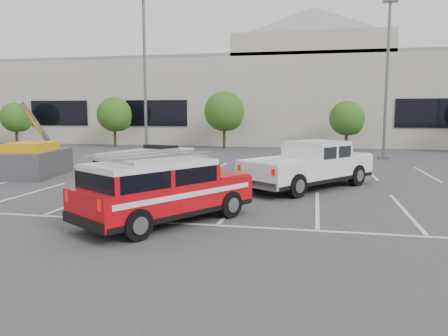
{
  "coord_description": "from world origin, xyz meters",
  "views": [
    {
      "loc": [
        2.58,
        -14.25,
        3.1
      ],
      "look_at": [
        -0.69,
        1.35,
        1.05
      ],
      "focal_mm": 35.0,
      "sensor_mm": 36.0,
      "label": 1
    }
  ],
  "objects_px": {
    "tree_mid_left": "(225,113)",
    "tree_mid_right": "(348,120)",
    "ladder_suv": "(163,195)",
    "utility_rig": "(29,161)",
    "white_pickup": "(310,170)",
    "tree_left": "(116,116)",
    "light_pole_left": "(145,79)",
    "light_pole_mid": "(387,79)",
    "convention_building": "(293,96)",
    "fire_chief_suv": "(154,175)",
    "tree_far_left": "(17,118)"
  },
  "relations": [
    {
      "from": "tree_mid_right",
      "to": "white_pickup",
      "type": "height_order",
      "value": "tree_mid_right"
    },
    {
      "from": "tree_left",
      "to": "white_pickup",
      "type": "height_order",
      "value": "tree_left"
    },
    {
      "from": "light_pole_left",
      "to": "utility_rig",
      "type": "distance_m",
      "value": 9.33
    },
    {
      "from": "light_pole_left",
      "to": "utility_rig",
      "type": "height_order",
      "value": "light_pole_left"
    },
    {
      "from": "fire_chief_suv",
      "to": "ladder_suv",
      "type": "relative_size",
      "value": 1.04
    },
    {
      "from": "tree_left",
      "to": "fire_chief_suv",
      "type": "height_order",
      "value": "tree_left"
    },
    {
      "from": "tree_left",
      "to": "light_pole_left",
      "type": "height_order",
      "value": "light_pole_left"
    },
    {
      "from": "fire_chief_suv",
      "to": "tree_mid_right",
      "type": "bearing_deg",
      "value": 82.82
    },
    {
      "from": "convention_building",
      "to": "tree_mid_right",
      "type": "height_order",
      "value": "convention_building"
    },
    {
      "from": "convention_building",
      "to": "light_pole_mid",
      "type": "height_order",
      "value": "convention_building"
    },
    {
      "from": "tree_left",
      "to": "light_pole_mid",
      "type": "distance_m",
      "value": 22.86
    },
    {
      "from": "light_pole_left",
      "to": "light_pole_mid",
      "type": "distance_m",
      "value": 15.52
    },
    {
      "from": "utility_rig",
      "to": "light_pole_mid",
      "type": "bearing_deg",
      "value": 22.47
    },
    {
      "from": "fire_chief_suv",
      "to": "utility_rig",
      "type": "xyz_separation_m",
      "value": [
        -7.75,
        3.41,
        -0.02
      ]
    },
    {
      "from": "tree_mid_right",
      "to": "fire_chief_suv",
      "type": "distance_m",
      "value": 22.74
    },
    {
      "from": "utility_rig",
      "to": "tree_mid_left",
      "type": "bearing_deg",
      "value": 60.57
    },
    {
      "from": "convention_building",
      "to": "fire_chief_suv",
      "type": "bearing_deg",
      "value": -96.36
    },
    {
      "from": "tree_left",
      "to": "tree_mid_left",
      "type": "xyz_separation_m",
      "value": [
        10.0,
        0.0,
        0.27
      ]
    },
    {
      "from": "fire_chief_suv",
      "to": "white_pickup",
      "type": "xyz_separation_m",
      "value": [
        5.65,
        2.8,
        -0.0
      ]
    },
    {
      "from": "tree_mid_right",
      "to": "fire_chief_suv",
      "type": "height_order",
      "value": "tree_mid_right"
    },
    {
      "from": "ladder_suv",
      "to": "utility_rig",
      "type": "distance_m",
      "value": 11.9
    },
    {
      "from": "fire_chief_suv",
      "to": "utility_rig",
      "type": "distance_m",
      "value": 8.46
    },
    {
      "from": "tree_mid_right",
      "to": "utility_rig",
      "type": "bearing_deg",
      "value": -132.34
    },
    {
      "from": "tree_mid_left",
      "to": "white_pickup",
      "type": "bearing_deg",
      "value": -68.25
    },
    {
      "from": "white_pickup",
      "to": "utility_rig",
      "type": "relative_size",
      "value": 1.32
    },
    {
      "from": "white_pickup",
      "to": "ladder_suv",
      "type": "bearing_deg",
      "value": -84.11
    },
    {
      "from": "tree_far_left",
      "to": "utility_rig",
      "type": "xyz_separation_m",
      "value": [
        13.9,
        -17.67,
        -1.77
      ]
    },
    {
      "from": "fire_chief_suv",
      "to": "tree_far_left",
      "type": "bearing_deg",
      "value": 150.19
    },
    {
      "from": "white_pickup",
      "to": "utility_rig",
      "type": "distance_m",
      "value": 13.41
    },
    {
      "from": "tree_left",
      "to": "light_pole_mid",
      "type": "xyz_separation_m",
      "value": [
        21.91,
        -6.05,
        2.41
      ]
    },
    {
      "from": "tree_mid_left",
      "to": "light_pole_left",
      "type": "relative_size",
      "value": 0.47
    },
    {
      "from": "light_pole_left",
      "to": "ladder_suv",
      "type": "xyz_separation_m",
      "value": [
        6.45,
        -14.85,
        -4.38
      ]
    },
    {
      "from": "tree_far_left",
      "to": "tree_left",
      "type": "relative_size",
      "value": 0.9
    },
    {
      "from": "light_pole_mid",
      "to": "utility_rig",
      "type": "xyz_separation_m",
      "value": [
        -18.01,
        -11.63,
        -4.45
      ]
    },
    {
      "from": "tree_mid_left",
      "to": "tree_mid_right",
      "type": "relative_size",
      "value": 1.21
    },
    {
      "from": "convention_building",
      "to": "white_pickup",
      "type": "xyz_separation_m",
      "value": [
        2.2,
        -28.1,
        -3.96
      ]
    },
    {
      "from": "tree_left",
      "to": "utility_rig",
      "type": "xyz_separation_m",
      "value": [
        3.9,
        -17.67,
        -2.03
      ]
    },
    {
      "from": "tree_mid_left",
      "to": "light_pole_left",
      "type": "xyz_separation_m",
      "value": [
        -3.09,
        -10.05,
        2.14
      ]
    },
    {
      "from": "tree_left",
      "to": "tree_far_left",
      "type": "bearing_deg",
      "value": -180.0
    },
    {
      "from": "tree_far_left",
      "to": "light_pole_left",
      "type": "height_order",
      "value": "light_pole_left"
    },
    {
      "from": "tree_left",
      "to": "utility_rig",
      "type": "bearing_deg",
      "value": -77.57
    },
    {
      "from": "tree_mid_right",
      "to": "fire_chief_suv",
      "type": "bearing_deg",
      "value": -111.62
    },
    {
      "from": "ladder_suv",
      "to": "tree_mid_right",
      "type": "bearing_deg",
      "value": 107.57
    },
    {
      "from": "convention_building",
      "to": "tree_mid_right",
      "type": "xyz_separation_m",
      "value": [
        4.91,
        -9.82,
        -2.22
      ]
    },
    {
      "from": "fire_chief_suv",
      "to": "tree_left",
      "type": "bearing_deg",
      "value": 133.35
    },
    {
      "from": "convention_building",
      "to": "tree_left",
      "type": "distance_m",
      "value": 18.11
    },
    {
      "from": "tree_far_left",
      "to": "tree_mid_right",
      "type": "height_order",
      "value": "same"
    },
    {
      "from": "light_pole_mid",
      "to": "utility_rig",
      "type": "bearing_deg",
      "value": -147.16
    },
    {
      "from": "light_pole_left",
      "to": "utility_rig",
      "type": "bearing_deg",
      "value": -111.56
    },
    {
      "from": "tree_mid_left",
      "to": "tree_mid_right",
      "type": "xyz_separation_m",
      "value": [
        10.0,
        -0.0,
        -0.54
      ]
    }
  ]
}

